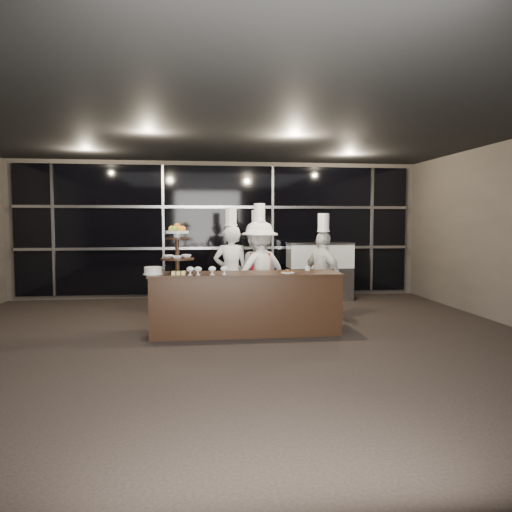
{
  "coord_description": "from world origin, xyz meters",
  "views": [
    {
      "loc": [
        -0.56,
        -6.08,
        1.69
      ],
      "look_at": [
        0.41,
        1.59,
        1.15
      ],
      "focal_mm": 35.0,
      "sensor_mm": 36.0,
      "label": 1
    }
  ],
  "objects": [
    {
      "name": "buffet_counter",
      "position": [
        0.21,
        1.29,
        0.47
      ],
      "size": [
        2.84,
        0.74,
        0.92
      ],
      "color": "black",
      "rests_on": "ground"
    },
    {
      "name": "layer_cake",
      "position": [
        -1.14,
        1.24,
        0.97
      ],
      "size": [
        0.3,
        0.3,
        0.11
      ],
      "color": "white",
      "rests_on": "buffet_counter"
    },
    {
      "name": "room",
      "position": [
        0.0,
        0.0,
        1.5
      ],
      "size": [
        10.0,
        10.0,
        10.0
      ],
      "color": "black",
      "rests_on": "ground"
    },
    {
      "name": "chef_c",
      "position": [
        0.55,
        2.29,
        0.85
      ],
      "size": [
        1.26,
        1.05,
        1.99
      ],
      "color": "white",
      "rests_on": "ground"
    },
    {
      "name": "display_case",
      "position": [
        2.12,
        4.3,
        0.69
      ],
      "size": [
        1.37,
        0.6,
        1.24
      ],
      "color": "#A5A5AA",
      "rests_on": "ground"
    },
    {
      "name": "compotes",
      "position": [
        -0.38,
        1.07,
        1.0
      ],
      "size": [
        0.6,
        0.11,
        0.12
      ],
      "color": "silver",
      "rests_on": "buffet_counter"
    },
    {
      "name": "pastry_squares",
      "position": [
        -0.77,
        1.13,
        0.95
      ],
      "size": [
        0.19,
        0.13,
        0.05
      ],
      "color": "#F1D976",
      "rests_on": "buffet_counter"
    },
    {
      "name": "chef_a",
      "position": [
        0.07,
        2.27,
        0.84
      ],
      "size": [
        0.6,
        0.4,
        1.92
      ],
      "color": "silver",
      "rests_on": "ground"
    },
    {
      "name": "chef_b",
      "position": [
        0.54,
        2.49,
        0.8
      ],
      "size": [
        0.91,
        0.8,
        1.88
      ],
      "color": "white",
      "rests_on": "ground"
    },
    {
      "name": "window_wall",
      "position": [
        0.0,
        4.94,
        1.5
      ],
      "size": [
        8.6,
        0.1,
        2.8
      ],
      "color": "black",
      "rests_on": "ground"
    },
    {
      "name": "small_plate",
      "position": [
        0.84,
        1.19,
        0.94
      ],
      "size": [
        0.2,
        0.2,
        0.05
      ],
      "color": "white",
      "rests_on": "buffet_counter"
    },
    {
      "name": "chef_d",
      "position": [
        1.6,
        2.03,
        0.78
      ],
      "size": [
        0.73,
        0.96,
        1.82
      ],
      "color": "silver",
      "rests_on": "ground"
    },
    {
      "name": "display_stand",
      "position": [
        -0.79,
        1.29,
        1.34
      ],
      "size": [
        0.48,
        0.48,
        0.74
      ],
      "color": "black",
      "rests_on": "buffet_counter"
    },
    {
      "name": "chef_cup",
      "position": [
        1.22,
        1.54,
        0.96
      ],
      "size": [
        0.08,
        0.08,
        0.07
      ],
      "primitive_type": "cylinder",
      "color": "white",
      "rests_on": "buffet_counter"
    }
  ]
}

